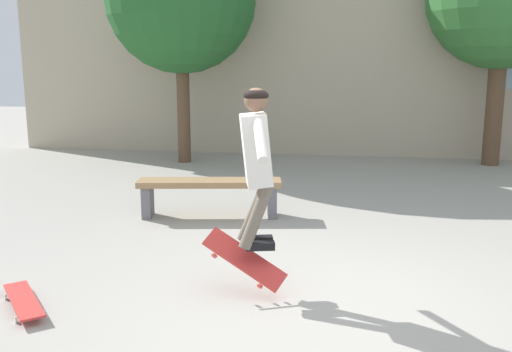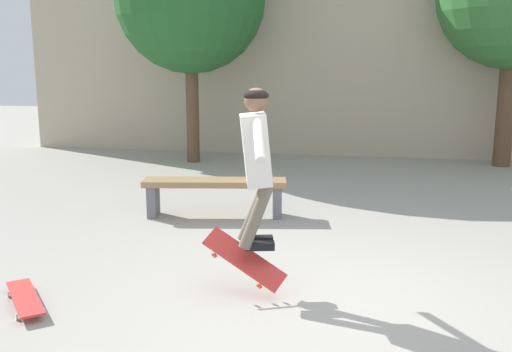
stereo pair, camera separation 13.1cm
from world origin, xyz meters
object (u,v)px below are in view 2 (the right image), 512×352
(park_bench, at_px, (215,189))
(skateboard_resting, at_px, (25,298))
(skateboard_flipping, at_px, (244,259))
(skater, at_px, (256,155))

(park_bench, relative_size, skateboard_resting, 2.50)
(skateboard_flipping, relative_size, skateboard_resting, 0.99)
(skater, bearing_deg, skateboard_flipping, -157.27)
(skateboard_resting, bearing_deg, skateboard_flipping, 66.84)
(park_bench, height_order, skateboard_flipping, skateboard_flipping)
(park_bench, bearing_deg, skateboard_resting, -115.44)
(skater, bearing_deg, park_bench, 98.90)
(skateboard_flipping, bearing_deg, skateboard_resting, -152.25)
(park_bench, relative_size, skateboard_flipping, 2.52)
(skateboard_resting, bearing_deg, park_bench, 123.47)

